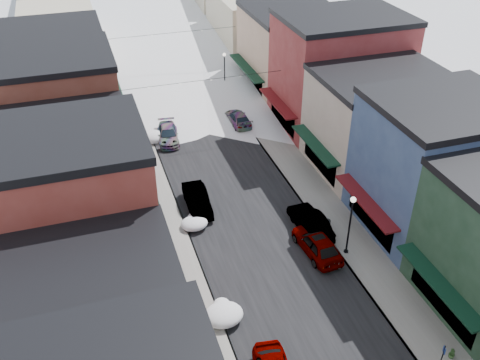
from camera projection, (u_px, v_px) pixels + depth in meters
road at (165, 68)px, 70.37m from camera, size 10.00×160.00×0.01m
sidewalk_left at (114, 73)px, 68.63m from camera, size 3.20×160.00×0.15m
sidewalk_right at (213, 62)px, 72.03m from camera, size 3.20×160.00×0.15m
curb_left at (126, 72)px, 69.03m from camera, size 0.10×160.00×0.15m
curb_right at (202, 63)px, 71.63m from camera, size 0.10×160.00×0.15m
bldg_l_cream at (82, 345)px, 26.57m from camera, size 11.30×8.20×9.50m
bldg_l_brick_near at (60, 228)px, 31.98m from camera, size 12.30×8.20×12.50m
bldg_l_grayblue at (67, 178)px, 39.84m from camera, size 11.30×9.20×9.00m
bldg_l_brick_far at (48, 116)px, 46.19m from camera, size 13.30×9.20×11.00m
bldg_l_tan at (57, 78)px, 54.68m from camera, size 11.30×11.20×10.00m
bldg_r_blue at (436, 166)px, 39.84m from camera, size 11.30×9.20×10.50m
bldg_r_cream at (379, 122)px, 47.54m from camera, size 12.30×9.20×9.00m
bldg_r_brick_far at (339, 71)px, 54.15m from camera, size 13.30×9.20×11.50m
bldg_r_tan at (292, 50)px, 62.40m from camera, size 11.30×11.20×9.50m
overhead_cables at (183, 54)px, 57.02m from camera, size 16.40×15.04×0.04m
car_dark_hatch at (197, 200)px, 43.84m from camera, size 1.87×4.97×1.62m
car_silver_wagon at (168, 134)px, 53.52m from camera, size 2.58×5.10×1.42m
car_green_sedan at (310, 222)px, 41.34m from camera, size 1.97×5.13×1.67m
car_gray_suv at (317, 244)px, 39.14m from camera, size 2.43×5.19×1.72m
car_black_sedan at (238, 118)px, 56.56m from camera, size 2.01×4.77×1.38m
car_lane_silver at (159, 62)px, 70.29m from camera, size 2.09×4.48×1.48m
car_lane_white at (168, 53)px, 72.89m from camera, size 2.50×5.39×1.50m
parking_sign at (442, 358)px, 29.76m from camera, size 0.13×0.32×2.45m
trash_can at (326, 226)px, 41.22m from camera, size 0.59×0.59×1.01m
streetlamp_near at (351, 218)px, 37.75m from camera, size 0.41×0.41×4.93m
streetlamp_far at (224, 67)px, 62.35m from camera, size 0.39×0.39×4.64m
planter_far at (452, 354)px, 31.37m from camera, size 0.46×0.46×0.66m
snow_pile_near at (223, 314)px, 33.91m from camera, size 2.54×2.76×1.07m
snow_pile_mid at (194, 223)px, 41.91m from camera, size 2.12×2.50×0.90m
snow_pile_far at (154, 137)px, 53.50m from camera, size 2.51×2.74×1.06m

